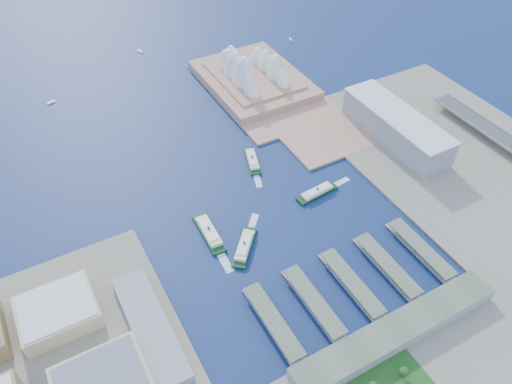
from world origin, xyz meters
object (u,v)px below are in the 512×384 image
toaster_building (396,127)px  ferry_a (209,231)px  ferry_b (252,159)px  ferry_c (244,245)px  ferry_d (317,191)px  opera_house (253,64)px

toaster_building → ferry_a: size_ratio=2.66×
ferry_b → ferry_c: (-70.89, -113.54, 0.38)m
ferry_d → ferry_b: bearing=18.0°
toaster_building → ferry_d: bearing=-165.5°
ferry_b → ferry_c: bearing=-103.9°
toaster_building → ferry_d: 144.17m
toaster_building → ferry_c: 255.01m
ferry_b → toaster_building: bearing=2.9°
ferry_b → ferry_c: ferry_c is taller
ferry_b → ferry_d: (36.19, -83.39, 0.13)m
ferry_c → toaster_building: bearing=-123.0°
opera_house → ferry_c: size_ratio=3.39×
ferry_c → ferry_d: ferry_c is taller
opera_house → ferry_b: bearing=-119.1°
opera_house → ferry_d: size_ratio=3.57×
ferry_c → ferry_d: (107.08, 30.15, -0.25)m
ferry_b → opera_house: bearing=78.9°
toaster_building → opera_house: bearing=114.2°
toaster_building → ferry_b: bearing=164.8°
ferry_d → ferry_a: bearing=82.8°
ferry_b → ferry_d: size_ratio=0.97×
opera_house → ferry_d: 242.35m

